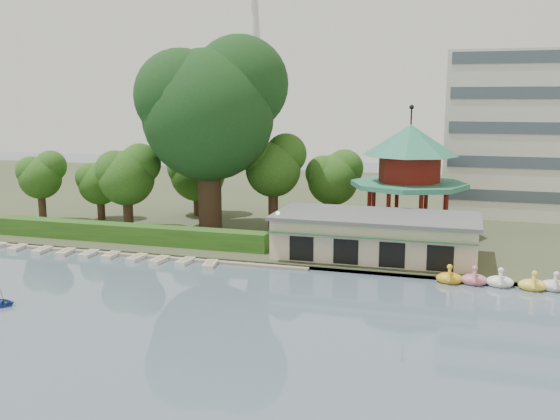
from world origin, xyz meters
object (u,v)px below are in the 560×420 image
at_px(dock, 137,254).
at_px(pavilion, 409,169).
at_px(boathouse, 375,235).
at_px(big_tree, 211,105).

relative_size(dock, pavilion, 2.52).
height_order(boathouse, big_tree, big_tree).
bearing_deg(pavilion, dock, -148.34).
xyz_separation_m(boathouse, big_tree, (-18.81, 6.25, 11.72)).
relative_size(boathouse, big_tree, 0.88).
height_order(dock, boathouse, boathouse).
bearing_deg(big_tree, dock, -106.14).
height_order(dock, big_tree, big_tree).
bearing_deg(boathouse, big_tree, 161.61).
xyz_separation_m(dock, big_tree, (3.19, 11.03, 13.97)).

